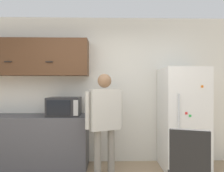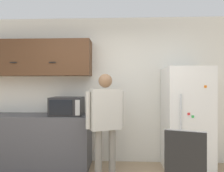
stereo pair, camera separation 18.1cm
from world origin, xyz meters
name	(u,v)px [view 1 (the left image)]	position (x,y,z in m)	size (l,w,h in m)	color
back_wall	(102,90)	(0.00, 1.99, 1.35)	(6.00, 0.06, 2.70)	silver
counter	(30,142)	(-1.22, 1.67, 0.46)	(1.96, 0.58, 0.91)	#4C4C51
upper_cabinets	(33,58)	(-1.22, 1.78, 1.92)	(1.96, 0.37, 0.64)	#51331E
microwave	(64,107)	(-0.63, 1.62, 1.07)	(0.54, 0.42, 0.31)	#232326
person	(104,115)	(0.06, 1.27, 0.98)	(0.57, 0.38, 1.61)	gray
refrigerator	(182,118)	(1.40, 1.60, 0.86)	(0.70, 0.73, 1.73)	white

